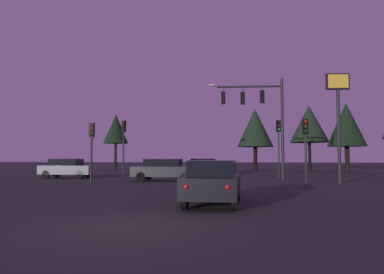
% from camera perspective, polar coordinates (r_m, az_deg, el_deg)
% --- Properties ---
extents(ground_plane, '(168.00, 168.00, 0.00)m').
position_cam_1_polar(ground_plane, '(32.68, 2.16, -6.19)').
color(ground_plane, '#262326').
rests_on(ground_plane, ground).
extents(traffic_signal_mast_arm, '(5.31, 0.54, 7.29)m').
position_cam_1_polar(traffic_signal_mast_arm, '(25.57, 10.98, 4.44)').
color(traffic_signal_mast_arm, '#232326').
rests_on(traffic_signal_mast_arm, ground).
extents(traffic_light_corner_left, '(0.36, 0.38, 4.56)m').
position_cam_1_polar(traffic_light_corner_left, '(28.40, -11.08, -0.06)').
color(traffic_light_corner_left, '#232326').
rests_on(traffic_light_corner_left, ground).
extents(traffic_light_corner_right, '(0.31, 0.36, 3.87)m').
position_cam_1_polar(traffic_light_corner_right, '(21.51, 17.98, -0.15)').
color(traffic_light_corner_right, '#232326').
rests_on(traffic_light_corner_right, ground).
extents(traffic_light_median, '(0.36, 0.38, 4.57)m').
position_cam_1_polar(traffic_light_median, '(28.56, 13.90, -0.03)').
color(traffic_light_median, '#232326').
rests_on(traffic_light_median, ground).
extents(traffic_light_far_side, '(0.31, 0.36, 3.77)m').
position_cam_1_polar(traffic_light_far_side, '(22.54, -16.03, -0.51)').
color(traffic_light_far_side, '#232326').
rests_on(traffic_light_far_side, ground).
extents(car_nearside_lane, '(1.93, 4.09, 1.52)m').
position_cam_1_polar(car_nearside_lane, '(12.24, 3.49, -7.22)').
color(car_nearside_lane, black).
rests_on(car_nearside_lane, ground).
extents(car_crossing_left, '(4.18, 1.86, 1.52)m').
position_cam_1_polar(car_crossing_left, '(29.18, -19.59, -4.78)').
color(car_crossing_left, gray).
rests_on(car_crossing_left, ground).
extents(car_crossing_right, '(4.64, 1.97, 1.52)m').
position_cam_1_polar(car_crossing_right, '(24.28, -4.45, -5.28)').
color(car_crossing_right, '#232328').
rests_on(car_crossing_right, ground).
extents(car_far_lane, '(4.34, 1.98, 1.52)m').
position_cam_1_polar(car_far_lane, '(31.82, 1.59, -4.83)').
color(car_far_lane, '#232328').
rests_on(car_far_lane, ground).
extents(store_sign_illuminated, '(1.41, 0.34, 6.86)m').
position_cam_1_polar(store_sign_illuminated, '(23.70, 22.65, 5.18)').
color(store_sign_illuminated, '#232326').
rests_on(store_sign_illuminated, ground).
extents(tree_behind_sign, '(4.41, 4.41, 7.65)m').
position_cam_1_polar(tree_behind_sign, '(44.09, 10.23, 1.45)').
color(tree_behind_sign, black).
rests_on(tree_behind_sign, ground).
extents(tree_left_far, '(4.07, 4.07, 7.55)m').
position_cam_1_polar(tree_left_far, '(41.51, 23.80, 1.83)').
color(tree_left_far, black).
rests_on(tree_left_far, ground).
extents(tree_right_cluster, '(4.55, 4.55, 7.86)m').
position_cam_1_polar(tree_right_cluster, '(44.30, 18.49, 2.01)').
color(tree_right_cluster, black).
rests_on(tree_right_cluster, ground).
extents(tree_lot_edge, '(3.04, 3.04, 7.00)m').
position_cam_1_polar(tree_lot_edge, '(44.63, -12.28, 1.27)').
color(tree_lot_edge, black).
rests_on(tree_lot_edge, ground).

